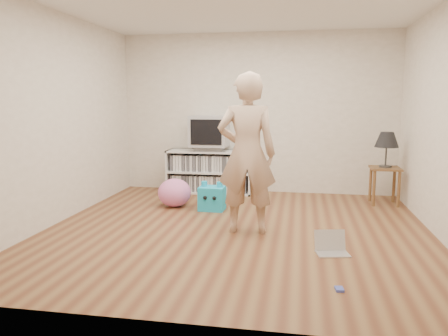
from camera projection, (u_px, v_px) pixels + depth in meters
name	position (u px, v px, depth m)	size (l,w,h in m)	color
ground	(237.00, 229.00, 5.18)	(4.50, 4.50, 0.00)	brown
walls	(237.00, 120.00, 4.98)	(4.52, 4.52, 2.60)	beige
ceiling	(238.00, 1.00, 4.78)	(4.50, 4.50, 0.01)	white
media_unit	(210.00, 171.00, 7.24)	(1.40, 0.45, 0.70)	white
dvd_deck	(210.00, 148.00, 7.17)	(0.45, 0.35, 0.07)	gray
crt_tv	(209.00, 131.00, 7.12)	(0.60, 0.53, 0.50)	#A3A3A8
side_table	(385.00, 176.00, 6.39)	(0.42, 0.42, 0.55)	brown
table_lamp	(387.00, 141.00, 6.31)	(0.34, 0.34, 0.52)	#333333
person	(247.00, 154.00, 4.96)	(0.67, 0.44, 1.83)	#CCA78B
laptop	(331.00, 247.00, 4.39)	(0.36, 0.31, 0.22)	silver
playing_cards	(339.00, 289.00, 3.53)	(0.07, 0.09, 0.02)	#4858C2
plush_blue	(212.00, 198.00, 6.08)	(0.36, 0.32, 0.40)	#16ACDE
plush_pink	(175.00, 193.00, 6.28)	(0.48, 0.48, 0.40)	pink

